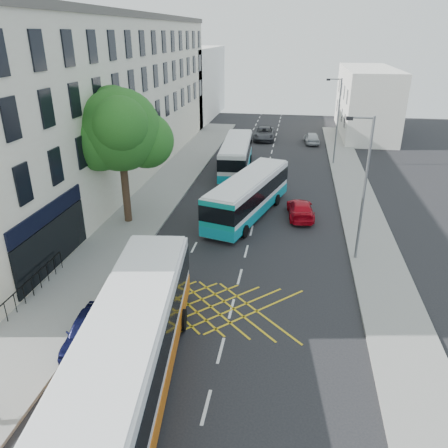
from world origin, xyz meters
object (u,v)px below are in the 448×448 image
at_px(distant_car_grey, 264,134).
at_px(distant_car_silver, 312,138).
at_px(lamp_far, 337,117).
at_px(parked_car_blue, 87,330).
at_px(bus_near, 132,344).
at_px(parked_car_silver, 109,322).
at_px(street_tree, 120,131).
at_px(bus_mid, 248,195).
at_px(red_hatchback, 300,209).
at_px(lamp_near, 363,183).
at_px(bus_far, 236,155).

distance_m(distant_car_grey, distant_car_silver, 5.79).
bearing_deg(lamp_far, parked_car_blue, -111.89).
xyz_separation_m(bus_near, distant_car_silver, (7.17, 39.92, -1.08)).
bearing_deg(parked_car_silver, parked_car_blue, -137.64).
relative_size(street_tree, bus_mid, 0.83).
height_order(bus_near, distant_car_grey, bus_near).
distance_m(street_tree, red_hatchback, 13.28).
distance_m(bus_near, distant_car_silver, 40.57).
xyz_separation_m(lamp_near, lamp_far, (0.00, 20.00, 0.00)).
relative_size(bus_near, red_hatchback, 2.88).
distance_m(bus_near, parked_car_silver, 3.47).
bearing_deg(bus_near, distant_car_silver, 72.85).
distance_m(red_hatchback, distant_car_silver, 22.82).
xyz_separation_m(street_tree, parked_car_blue, (2.91, -12.32, -5.68)).
bearing_deg(bus_far, distant_car_grey, 80.27).
xyz_separation_m(parked_car_blue, distant_car_grey, (4.27, 39.16, 0.13)).
height_order(lamp_near, bus_mid, lamp_near).
distance_m(street_tree, lamp_far, 22.57).
height_order(parked_car_blue, parked_car_silver, parked_car_silver).
relative_size(lamp_far, parked_car_silver, 2.11).
height_order(bus_far, red_hatchback, bus_far).
bearing_deg(distant_car_silver, lamp_near, 88.67).
xyz_separation_m(bus_mid, distant_car_silver, (4.87, 23.14, -0.87)).
xyz_separation_m(lamp_near, bus_near, (-9.03, -11.26, -2.87)).
xyz_separation_m(lamp_far, bus_near, (-9.03, -31.26, -2.87)).
distance_m(bus_far, distant_car_silver, 14.35).
distance_m(lamp_near, parked_car_blue, 15.58).
xyz_separation_m(lamp_far, bus_far, (-9.08, -3.71, -3.09)).
relative_size(lamp_near, bus_near, 0.66).
distance_m(lamp_near, distant_car_grey, 30.99).
height_order(bus_mid, bus_far, bus_mid).
bearing_deg(lamp_near, distant_car_grey, 104.18).
xyz_separation_m(street_tree, red_hatchback, (11.64, 2.90, -5.68)).
bearing_deg(street_tree, distant_car_grey, 75.03).
distance_m(bus_mid, bus_far, 11.03).
bearing_deg(bus_mid, lamp_far, 80.81).
relative_size(bus_mid, parked_car_silver, 2.81).
distance_m(bus_mid, parked_car_silver, 14.91).
xyz_separation_m(bus_mid, parked_car_blue, (-5.07, -14.87, -0.92)).
bearing_deg(lamp_near, bus_near, -128.73).
bearing_deg(distant_car_silver, lamp_far, 97.06).
bearing_deg(distant_car_silver, distant_car_grey, -16.46).
xyz_separation_m(lamp_near, parked_car_silver, (-11.10, -8.71, -3.99)).
height_order(street_tree, lamp_near, street_tree).
relative_size(red_hatchback, distant_car_silver, 1.07).
xyz_separation_m(street_tree, parked_car_silver, (3.61, -11.67, -5.67)).
xyz_separation_m(parked_car_blue, parked_car_silver, (0.70, 0.65, 0.01)).
relative_size(street_tree, lamp_far, 1.10).
relative_size(lamp_near, lamp_far, 1.00).
xyz_separation_m(parked_car_silver, distant_car_silver, (9.24, 37.37, 0.05)).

